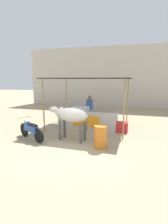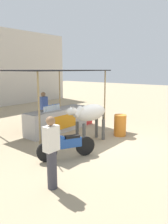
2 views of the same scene
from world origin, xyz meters
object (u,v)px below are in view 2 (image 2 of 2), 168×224
object	(u,v)px
vendor_behind_counter	(44,110)
cooler_box	(85,119)
cow	(89,114)
passerby_on_street	(52,152)
stall_counter	(57,120)
motorcycle_parked	(66,145)
water_barrel	(120,125)

from	to	relation	value
vendor_behind_counter	cooler_box	xyz separation A→B (m)	(1.84, -0.85, -0.61)
cow	cooler_box	bearing A→B (deg)	42.30
cow	passerby_on_street	world-z (taller)	passerby_on_street
stall_counter	cooler_box	world-z (taller)	stall_counter
stall_counter	cow	xyz separation A→B (m)	(-0.21, -1.88, 0.55)
cooler_box	motorcycle_parked	size ratio (longest dim) A/B	0.37
vendor_behind_counter	water_barrel	bearing A→B (deg)	-68.30
stall_counter	motorcycle_parked	xyz separation A→B (m)	(-1.88, -2.30, -0.05)
water_barrel	passerby_on_street	bearing A→B (deg)	-169.50
water_barrel	cow	distance (m)	1.58
vendor_behind_counter	water_barrel	world-z (taller)	vendor_behind_counter
cooler_box	passerby_on_street	world-z (taller)	passerby_on_street
cooler_box	water_barrel	bearing A→B (deg)	-104.54
cooler_box	water_barrel	size ratio (longest dim) A/B	0.71
cooler_box	cow	size ratio (longest dim) A/B	0.32
motorcycle_parked	passerby_on_street	world-z (taller)	passerby_on_street
vendor_behind_counter	water_barrel	distance (m)	3.40
passerby_on_street	vendor_behind_counter	bearing A→B (deg)	51.22
stall_counter	cow	size ratio (longest dim) A/B	1.62
vendor_behind_counter	water_barrel	size ratio (longest dim) A/B	1.95
vendor_behind_counter	passerby_on_street	size ratio (longest dim) A/B	1.00
passerby_on_street	water_barrel	bearing A→B (deg)	10.50
cow	stall_counter	bearing A→B (deg)	83.59
stall_counter	cow	world-z (taller)	cow
motorcycle_parked	cow	bearing A→B (deg)	14.18
vendor_behind_counter	passerby_on_street	xyz separation A→B (m)	(-3.18, -3.95, 0.00)
stall_counter	cow	bearing A→B (deg)	-96.41
passerby_on_street	cooler_box	bearing A→B (deg)	31.75
vendor_behind_counter	water_barrel	xyz separation A→B (m)	(1.25, -3.13, -0.43)
water_barrel	passerby_on_street	world-z (taller)	passerby_on_street
cooler_box	motorcycle_parked	distance (m)	4.24
stall_counter	water_barrel	world-z (taller)	stall_counter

